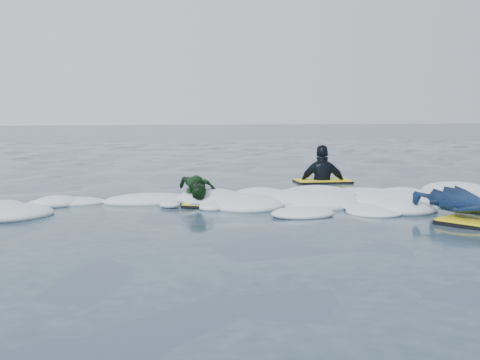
# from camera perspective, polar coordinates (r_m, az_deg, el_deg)

# --- Properties ---
(ground) EXTENTS (120.00, 120.00, 0.00)m
(ground) POSITION_cam_1_polar(r_m,az_deg,el_deg) (7.88, 4.42, -3.54)
(ground) COLOR #18273A
(ground) RESTS_ON ground
(foam_band) EXTENTS (12.00, 3.10, 0.30)m
(foam_band) POSITION_cam_1_polar(r_m,az_deg,el_deg) (8.86, 2.36, -2.42)
(foam_band) COLOR white
(foam_band) RESTS_ON ground
(prone_woman_unit) EXTENTS (1.06, 1.75, 0.43)m
(prone_woman_unit) POSITION_cam_1_polar(r_m,az_deg,el_deg) (7.82, 21.48, -2.42)
(prone_woman_unit) COLOR black
(prone_woman_unit) RESTS_ON ground
(prone_child_unit) EXTENTS (0.66, 1.17, 0.42)m
(prone_child_unit) POSITION_cam_1_polar(r_m,az_deg,el_deg) (9.03, -3.95, -0.91)
(prone_child_unit) COLOR black
(prone_child_unit) RESTS_ON ground
(waiting_rider_unit) EXTENTS (1.10, 0.65, 1.60)m
(waiting_rider_unit) POSITION_cam_1_polar(r_m,az_deg,el_deg) (11.64, 7.83, -0.57)
(waiting_rider_unit) COLOR black
(waiting_rider_unit) RESTS_ON ground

